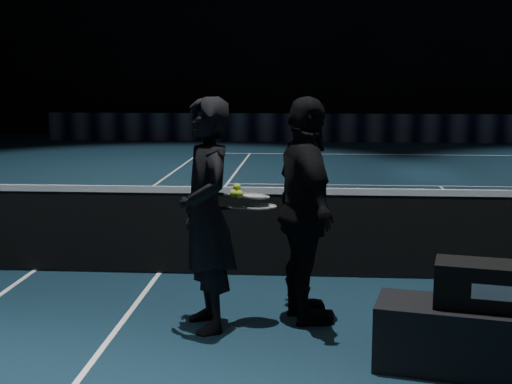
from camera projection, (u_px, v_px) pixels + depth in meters
sponsor_backdrop at (389, 128)px, 22.54m from camera, size 22.00×0.15×0.90m
player_bench at (491, 340)px, 5.06m from camera, size 1.69×0.88×0.48m
racket_bag at (494, 286)px, 5.00m from camera, size 0.86×0.51×0.32m
bag_signature at (500, 293)px, 4.83m from camera, size 0.37×0.09×0.11m
player_a at (206, 215)px, 5.87m from camera, size 0.71×0.83×1.93m
player_b at (306, 211)px, 6.04m from camera, size 0.79×1.22×1.93m
racket_lower at (260, 207)px, 5.95m from camera, size 0.71×0.40×0.03m
racket_upper at (253, 196)px, 5.96m from camera, size 0.71×0.44×0.10m
tennis_balls at (237, 192)px, 5.89m from camera, size 0.12×0.10×0.12m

